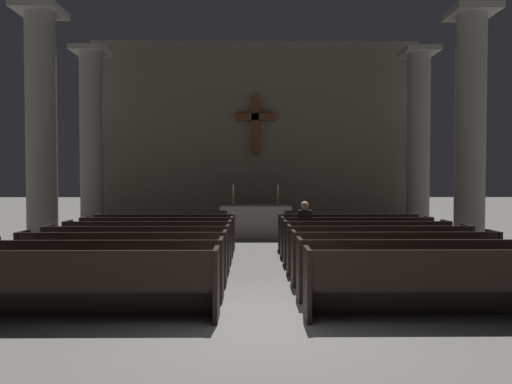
{
  "coord_description": "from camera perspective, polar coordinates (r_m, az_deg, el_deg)",
  "views": [
    {
      "loc": [
        -0.14,
        -6.14,
        1.86
      ],
      "look_at": [
        0.0,
        7.39,
        1.47
      ],
      "focal_mm": 32.96,
      "sensor_mm": 36.0,
      "label": 1
    }
  ],
  "objects": [
    {
      "name": "pew_right_row_2",
      "position": [
        7.64,
        18.62,
        -8.84
      ],
      "size": [
        3.55,
        0.5,
        0.95
      ],
      "color": "black",
      "rests_on": "ground"
    },
    {
      "name": "column_right_third",
      "position": [
        16.09,
        19.09,
        5.36
      ],
      "size": [
        1.08,
        1.08,
        6.01
      ],
      "color": "gray",
      "rests_on": "ground"
    },
    {
      "name": "pew_right_row_4",
      "position": [
        9.52,
        14.65,
        -6.73
      ],
      "size": [
        3.55,
        0.5,
        0.95
      ],
      "color": "black",
      "rests_on": "ground"
    },
    {
      "name": "pew_left_row_6",
      "position": [
        11.38,
        -11.81,
        -5.34
      ],
      "size": [
        3.55,
        0.5,
        0.95
      ],
      "color": "black",
      "rests_on": "ground"
    },
    {
      "name": "apse_with_cross",
      "position": [
        16.98,
        -0.12,
        6.8
      ],
      "size": [
        11.66,
        0.5,
        6.75
      ],
      "color": "#706656",
      "rests_on": "ground"
    },
    {
      "name": "pew_left_row_1",
      "position": [
        6.63,
        -20.35,
        -10.47
      ],
      "size": [
        3.55,
        0.5,
        0.95
      ],
      "color": "black",
      "rests_on": "ground"
    },
    {
      "name": "altar",
      "position": [
        14.76,
        -0.05,
        -3.48
      ],
      "size": [
        2.2,
        0.9,
        1.01
      ],
      "color": "#BCB7AD",
      "rests_on": "ground"
    },
    {
      "name": "pew_left_row_5",
      "position": [
        10.41,
        -12.89,
        -6.0
      ],
      "size": [
        3.55,
        0.5,
        0.95
      ],
      "color": "black",
      "rests_on": "ground"
    },
    {
      "name": "pew_right_row_7",
      "position": [
        12.4,
        11.01,
        -4.76
      ],
      "size": [
        3.55,
        0.5,
        0.95
      ],
      "color": "black",
      "rests_on": "ground"
    },
    {
      "name": "pew_right_row_1",
      "position": [
        6.73,
        21.46,
        -10.3
      ],
      "size": [
        3.55,
        0.5,
        0.95
      ],
      "color": "black",
      "rests_on": "ground"
    },
    {
      "name": "pew_right_row_5",
      "position": [
        10.47,
        13.21,
        -5.96
      ],
      "size": [
        3.55,
        0.5,
        0.95
      ],
      "color": "black",
      "rests_on": "ground"
    },
    {
      "name": "column_left_second",
      "position": [
        12.66,
        -24.6,
        6.33
      ],
      "size": [
        1.08,
        1.08,
        6.01
      ],
      "color": "gray",
      "rests_on": "ground"
    },
    {
      "name": "pew_left_row_3",
      "position": [
        8.5,
        -15.77,
        -7.75
      ],
      "size": [
        3.55,
        0.5,
        0.95
      ],
      "color": "black",
      "rests_on": "ground"
    },
    {
      "name": "ground_plane",
      "position": [
        6.42,
        0.71,
        -15.18
      ],
      "size": [
        80.0,
        80.0,
        0.0
      ],
      "primitive_type": "plane",
      "color": "slate"
    },
    {
      "name": "lone_worshipper",
      "position": [
        11.25,
        5.88,
        -4.29
      ],
      "size": [
        0.32,
        0.43,
        1.32
      ],
      "color": "#26262B",
      "rests_on": "ground"
    },
    {
      "name": "candlestick_right",
      "position": [
        14.73,
        2.68,
        -0.83
      ],
      "size": [
        0.16,
        0.16,
        0.65
      ],
      "color": "#B79338",
      "rests_on": "altar"
    },
    {
      "name": "pew_left_row_7",
      "position": [
        12.35,
        -10.91,
        -4.79
      ],
      "size": [
        3.55,
        0.5,
        0.95
      ],
      "color": "black",
      "rests_on": "ground"
    },
    {
      "name": "column_left_third",
      "position": [
        16.0,
        -19.33,
        5.38
      ],
      "size": [
        1.08,
        1.08,
        6.01
      ],
      "color": "gray",
      "rests_on": "ground"
    },
    {
      "name": "candlestick_left",
      "position": [
        14.72,
        -2.77,
        -0.83
      ],
      "size": [
        0.16,
        0.16,
        0.65
      ],
      "color": "#B79338",
      "rests_on": "altar"
    },
    {
      "name": "pew_right_row_6",
      "position": [
        11.43,
        12.02,
        -5.31
      ],
      "size": [
        3.55,
        0.5,
        0.95
      ],
      "color": "black",
      "rests_on": "ground"
    },
    {
      "name": "column_right_second",
      "position": [
        12.77,
        24.56,
        6.28
      ],
      "size": [
        1.08,
        1.08,
        6.01
      ],
      "color": "gray",
      "rests_on": "ground"
    },
    {
      "name": "pew_right_row_3",
      "position": [
        8.57,
        16.42,
        -7.67
      ],
      "size": [
        3.55,
        0.5,
        0.95
      ],
      "color": "black",
      "rests_on": "ground"
    },
    {
      "name": "pew_left_row_4",
      "position": [
        9.45,
        -14.18,
        -6.79
      ],
      "size": [
        3.55,
        0.5,
        0.95
      ],
      "color": "black",
      "rests_on": "ground"
    },
    {
      "name": "pew_left_row_2",
      "position": [
        7.56,
        -17.77,
        -8.95
      ],
      "size": [
        3.55,
        0.5,
        0.95
      ],
      "color": "black",
      "rests_on": "ground"
    }
  ]
}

